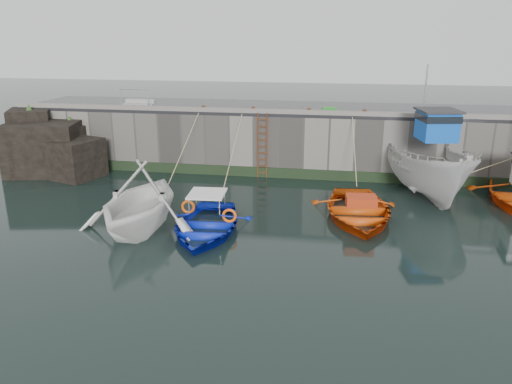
% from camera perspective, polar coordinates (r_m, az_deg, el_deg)
% --- Properties ---
extents(ground, '(120.00, 120.00, 0.00)m').
position_cam_1_polar(ground, '(15.35, 2.16, -8.75)').
color(ground, black).
rests_on(ground, ground).
extents(quay_back, '(30.00, 5.00, 3.00)m').
position_cam_1_polar(quay_back, '(26.73, 5.86, 6.09)').
color(quay_back, slate).
rests_on(quay_back, ground).
extents(road_back, '(30.00, 5.00, 0.16)m').
position_cam_1_polar(road_back, '(26.46, 5.97, 9.44)').
color(road_back, black).
rests_on(road_back, quay_back).
extents(kerb_back, '(30.00, 0.30, 0.20)m').
position_cam_1_polar(kerb_back, '(24.12, 5.57, 9.08)').
color(kerb_back, slate).
rests_on(kerb_back, road_back).
extents(algae_back, '(30.00, 0.08, 0.50)m').
position_cam_1_polar(algae_back, '(24.56, 5.33, 2.06)').
color(algae_back, black).
rests_on(algae_back, ground).
extents(rock_outcrop, '(5.85, 4.24, 3.41)m').
position_cam_1_polar(rock_outcrop, '(27.65, -22.60, 4.70)').
color(rock_outcrop, black).
rests_on(rock_outcrop, ground).
extents(ladder, '(0.51, 0.08, 3.20)m').
position_cam_1_polar(ladder, '(24.42, 0.71, 5.29)').
color(ladder, '#3F1E0F').
rests_on(ladder, ground).
extents(boat_near_white, '(4.64, 5.36, 2.80)m').
position_cam_1_polar(boat_near_white, '(18.82, -12.98, -4.07)').
color(boat_near_white, white).
rests_on(boat_near_white, ground).
extents(boat_near_white_rope, '(0.04, 5.71, 3.10)m').
position_cam_1_polar(boat_near_white_rope, '(23.27, -8.29, 0.42)').
color(boat_near_white_rope, tan).
rests_on(boat_near_white_rope, ground).
extents(boat_near_blue, '(3.74, 4.99, 0.99)m').
position_cam_1_polar(boat_near_blue, '(18.20, -5.79, -4.47)').
color(boat_near_blue, '#0C21BA').
rests_on(boat_near_blue, ground).
extents(boat_near_blue_rope, '(0.04, 5.57, 3.10)m').
position_cam_1_polar(boat_near_blue_rope, '(22.73, -2.47, 0.17)').
color(boat_near_blue_rope, tan).
rests_on(boat_near_blue_rope, ground).
extents(boat_near_navy, '(4.17, 5.52, 1.08)m').
position_cam_1_polar(boat_near_navy, '(19.83, 11.49, -2.84)').
color(boat_near_navy, '#D5470B').
rests_on(boat_near_navy, ground).
extents(boat_near_navy_rope, '(0.04, 3.63, 3.10)m').
position_cam_1_polar(boat_near_navy_rope, '(23.40, 11.31, 0.35)').
color(boat_near_navy_rope, tan).
rests_on(boat_near_navy_rope, ground).
extents(boat_far_white, '(4.21, 7.90, 5.90)m').
position_cam_1_polar(boat_far_white, '(23.25, 19.00, 2.72)').
color(boat_far_white, silver).
rests_on(boat_far_white, ground).
extents(fish_crate, '(0.71, 0.48, 0.27)m').
position_cam_1_polar(fish_crate, '(24.62, 8.38, 9.24)').
color(fish_crate, '#18841B').
rests_on(fish_crate, road_back).
extents(railing, '(1.60, 1.05, 1.00)m').
position_cam_1_polar(railing, '(27.24, -13.19, 9.91)').
color(railing, '#A5A8AD').
rests_on(railing, road_back).
extents(bollard_a, '(0.18, 0.18, 0.28)m').
position_cam_1_polar(bollard_a, '(25.08, -6.03, 9.49)').
color(bollard_a, '#3F1E0F').
rests_on(bollard_a, road_back).
extents(bollard_b, '(0.18, 0.18, 0.28)m').
position_cam_1_polar(bollard_b, '(24.52, -0.32, 9.40)').
color(bollard_b, '#3F1E0F').
rests_on(bollard_b, road_back).
extents(bollard_c, '(0.18, 0.18, 0.28)m').
position_cam_1_polar(bollard_c, '(24.20, 6.07, 9.19)').
color(bollard_c, '#3F1E0F').
rests_on(bollard_c, road_back).
extents(bollard_d, '(0.18, 0.18, 0.28)m').
position_cam_1_polar(bollard_d, '(24.17, 12.30, 8.88)').
color(bollard_d, '#3F1E0F').
rests_on(bollard_d, road_back).
extents(bollard_e, '(0.18, 0.18, 0.28)m').
position_cam_1_polar(bollard_e, '(24.51, 19.87, 8.36)').
color(bollard_e, '#3F1E0F').
rests_on(bollard_e, road_back).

